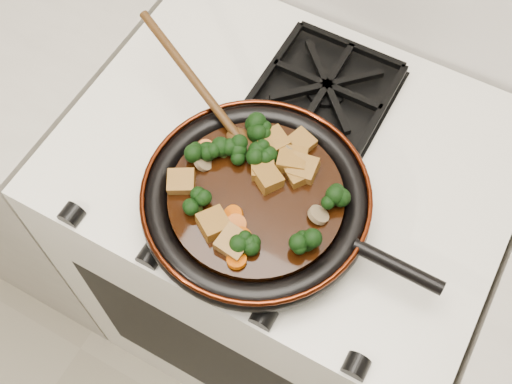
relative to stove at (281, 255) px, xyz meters
The scene contains 34 objects.
stove is the anchor object (origin of this frame).
burner_grate_front 0.48m from the stove, 90.00° to the right, with size 0.23×0.23×0.03m, color black, non-canonical shape.
burner_grate_back 0.48m from the stove, 90.00° to the left, with size 0.23×0.23×0.03m, color black, non-canonical shape.
skillet 0.51m from the stove, 86.54° to the right, with size 0.49×0.36×0.05m.
braising_sauce 0.52m from the stove, 87.40° to the right, with size 0.27×0.27×0.02m, color black.
tofu_cube_0 0.52m from the stove, 49.80° to the right, with size 0.04×0.04×0.02m, color brown.
tofu_cube_1 0.52m from the stove, 57.16° to the right, with size 0.03×0.03×0.02m, color brown.
tofu_cube_2 0.56m from the stove, 96.57° to the right, with size 0.04×0.04×0.02m, color brown.
tofu_cube_3 0.52m from the stove, 110.24° to the right, with size 0.04×0.05×0.02m, color brown.
tofu_cube_4 0.55m from the stove, 121.42° to the right, with size 0.04×0.04×0.02m, color brown.
tofu_cube_5 0.56m from the stove, 85.54° to the right, with size 0.04×0.04×0.02m, color brown.
tofu_cube_6 0.53m from the stove, 84.31° to the right, with size 0.04×0.04×0.02m, color brown.
tofu_cube_7 0.52m from the stove, 32.79° to the right, with size 0.04×0.04×0.02m, color brown.
tofu_cube_8 0.52m from the stove, 93.10° to the right, with size 0.04×0.03×0.02m, color brown.
tofu_cube_9 0.52m from the stove, 62.51° to the right, with size 0.04×0.04×0.02m, color brown.
broccoli_floret_0 0.56m from the stove, 106.79° to the right, with size 0.05×0.05×0.06m, color black, non-canonical shape.
broccoli_floret_1 0.54m from the stove, 131.39° to the right, with size 0.06×0.06×0.05m, color black, non-canonical shape.
broccoli_floret_2 0.53m from the stove, 119.01° to the right, with size 0.06×0.06×0.05m, color black, non-canonical shape.
broccoli_floret_3 0.52m from the stove, 150.20° to the right, with size 0.06×0.06×0.05m, color black, non-canonical shape.
broccoli_floret_4 0.57m from the stove, 82.08° to the right, with size 0.06×0.06×0.05m, color black, non-canonical shape.
broccoli_floret_5 0.53m from the stove, 129.00° to the right, with size 0.06×0.06×0.05m, color black, non-canonical shape.
broccoli_floret_6 0.52m from the stove, 138.10° to the right, with size 0.06×0.06×0.06m, color black, non-canonical shape.
broccoli_floret_7 0.54m from the stove, 38.12° to the right, with size 0.06×0.06×0.06m, color black, non-canonical shape.
broccoli_floret_8 0.56m from the stove, 58.76° to the right, with size 0.06×0.06×0.06m, color black, non-canonical shape.
broccoli_floret_9 0.52m from the stove, 106.85° to the right, with size 0.06×0.06×0.05m, color black, non-canonical shape.
carrot_coin_0 0.53m from the stove, 137.12° to the right, with size 0.03×0.03×0.01m, color #B64805.
carrot_coin_1 0.55m from the stove, 83.79° to the right, with size 0.03×0.03×0.01m, color #B64805.
carrot_coin_2 0.55m from the stove, 88.73° to the right, with size 0.03×0.03×0.01m, color #B64805.
carrot_coin_3 0.57m from the stove, 81.97° to the right, with size 0.03×0.03×0.01m, color #B64805.
carrot_coin_4 0.54m from the stove, 92.15° to the right, with size 0.03×0.03×0.01m, color #B64805.
mushroom_slice_0 0.54m from the stove, 127.75° to the right, with size 0.03×0.03×0.01m, color olive.
mushroom_slice_1 0.54m from the stove, 48.29° to the right, with size 0.03×0.03×0.01m, color olive.
mushroom_slice_2 0.52m from the stove, 62.76° to the right, with size 0.03×0.03×0.01m, color olive.
wooden_spoon 0.55m from the stove, 169.03° to the right, with size 0.17×0.09×0.27m.
Camera 1 is at (0.23, 1.15, 1.82)m, focal length 45.00 mm.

